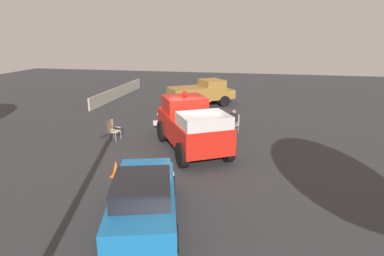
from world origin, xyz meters
TOP-DOWN VIEW (x-y plane):
  - ground_plane at (0.00, 0.00)m, footprint 60.00×60.00m
  - vintage_fire_truck at (0.46, 0.21)m, footprint 6.24×4.85m
  - classic_hot_rod at (-5.75, 0.32)m, footprint 4.70×2.99m
  - parked_pickup at (9.61, 1.29)m, footprint 4.24×4.96m
  - lawn_chair_near_truck at (3.40, -1.61)m, footprint 0.68×0.67m
  - lawn_chair_by_car at (0.97, 4.37)m, footprint 0.59×0.58m
  - spectator_seated at (3.28, -1.54)m, footprint 0.65×0.59m
  - traffic_cone at (-3.10, 2.37)m, footprint 0.40×0.40m
  - background_fence at (11.35, 8.61)m, footprint 9.94×0.12m

SIDE VIEW (x-z plane):
  - ground_plane at x=0.00m, z-range 0.00..0.00m
  - traffic_cone at x=-3.10m, z-range -0.01..0.63m
  - background_fence at x=11.35m, z-range 0.00..0.90m
  - lawn_chair_near_truck at x=3.40m, z-range 0.08..1.10m
  - lawn_chair_by_car at x=0.97m, z-range 0.08..1.10m
  - spectator_seated at x=3.28m, z-range 0.05..1.34m
  - classic_hot_rod at x=-5.75m, z-range 0.02..1.48m
  - parked_pickup at x=9.61m, z-range 0.04..1.94m
  - vintage_fire_truck at x=0.46m, z-range -0.10..2.49m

